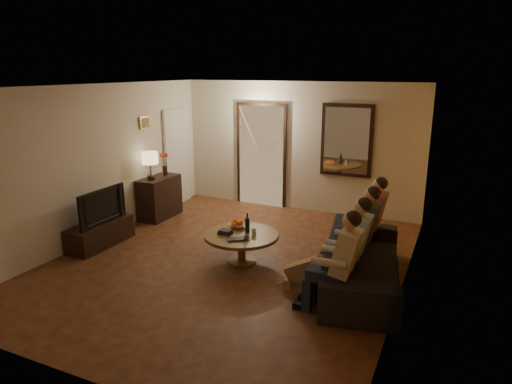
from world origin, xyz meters
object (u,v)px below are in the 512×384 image
at_px(table_lamp, 150,166).
at_px(laptop, 239,240).
at_px(tv, 98,206).
at_px(coffee_table, 242,248).
at_px(person_b, 352,249).
at_px(person_c, 362,234).
at_px(dresser, 160,197).
at_px(sofa, 364,260).
at_px(person_a, 340,267).
at_px(bowl, 237,226).
at_px(tv_stand, 100,234).
at_px(person_d, 370,222).
at_px(dog, 303,271).
at_px(wine_bottle, 247,222).

bearing_deg(table_lamp, laptop, -27.96).
relative_size(tv, coffee_table, 0.89).
height_order(person_b, person_c, same).
xyz_separation_m(dresser, person_b, (4.14, -1.56, 0.20)).
xyz_separation_m(tv, sofa, (4.24, 0.38, -0.33)).
bearing_deg(person_a, bowl, 149.95).
xyz_separation_m(tv_stand, tv, (0.00, 0.00, 0.48)).
bearing_deg(person_c, tv, -170.65).
distance_m(person_b, laptop, 1.62).
height_order(person_c, person_d, same).
xyz_separation_m(dresser, dog, (3.57, -1.77, -0.12)).
relative_size(tv, person_b, 0.83).
height_order(dresser, person_b, person_b).
relative_size(person_d, wine_bottle, 3.87).
bearing_deg(person_d, person_c, -90.00).
bearing_deg(wine_bottle, table_lamp, 158.79).
height_order(tv_stand, tv, tv).
relative_size(dresser, bowl, 3.48).
relative_size(sofa, person_a, 2.00).
height_order(person_c, wine_bottle, person_c).
relative_size(tv, person_c, 0.83).
bearing_deg(person_d, sofa, -83.66).
relative_size(dresser, tv, 0.90).
bearing_deg(dog, dresser, 147.71).
relative_size(tv, person_d, 0.83).
bearing_deg(tv, person_c, -80.65).
bearing_deg(wine_bottle, sofa, -2.52).
xyz_separation_m(coffee_table, wine_bottle, (0.05, 0.10, 0.38)).
xyz_separation_m(person_b, dog, (-0.57, -0.21, -0.32)).
relative_size(person_a, dog, 2.14).
xyz_separation_m(table_lamp, bowl, (2.25, -0.84, -0.59)).
bearing_deg(table_lamp, tv_stand, -90.00).
distance_m(tv_stand, laptop, 2.54).
relative_size(bowl, wine_bottle, 0.84).
distance_m(dog, coffee_table, 1.24).
bearing_deg(tv_stand, person_d, 17.19).
height_order(person_b, wine_bottle, person_b).
distance_m(person_b, person_d, 1.20).
bearing_deg(coffee_table, table_lamp, 156.38).
relative_size(wine_bottle, laptop, 0.94).
bearing_deg(laptop, wine_bottle, 59.88).
relative_size(dresser, table_lamp, 1.67).
bearing_deg(dog, coffee_table, 151.02).
height_order(tv, coffee_table, tv).
bearing_deg(person_d, dog, -112.22).
xyz_separation_m(table_lamp, person_b, (4.14, -1.34, -0.47)).
height_order(sofa, bowl, sofa).
height_order(table_lamp, person_c, table_lamp).
xyz_separation_m(dresser, sofa, (4.24, -1.26, -0.05)).
height_order(tv_stand, person_d, person_d).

